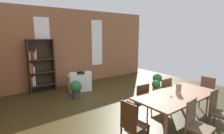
{
  "coord_description": "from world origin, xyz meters",
  "views": [
    {
      "loc": [
        -3.14,
        -3.25,
        2.14
      ],
      "look_at": [
        0.2,
        1.15,
        1.09
      ],
      "focal_mm": 27.97,
      "sensor_mm": 36.0,
      "label": 1
    }
  ],
  "objects_px": {
    "vase_on_table": "(179,89)",
    "dining_chair_far_right": "(163,93)",
    "bookshelf_tall": "(39,65)",
    "potted_plant_by_shelf": "(157,79)",
    "dining_chair_near_right": "(218,110)",
    "dining_chair_head_left": "(132,124)",
    "dining_chair_head_right": "(205,93)",
    "armchair_white": "(79,83)",
    "dining_table": "(177,97)",
    "dining_chair_near_left": "(196,124)",
    "potted_plant_window": "(156,86)",
    "potted_plant_corner": "(76,88)",
    "dining_chair_far_left": "(140,100)"
  },
  "relations": [
    {
      "from": "dining_chair_far_left",
      "to": "potted_plant_corner",
      "type": "distance_m",
      "value": 2.49
    },
    {
      "from": "bookshelf_tall",
      "to": "potted_plant_by_shelf",
      "type": "bearing_deg",
      "value": -27.99
    },
    {
      "from": "dining_chair_near_right",
      "to": "bookshelf_tall",
      "type": "bearing_deg",
      "value": 113.32
    },
    {
      "from": "dining_chair_head_right",
      "to": "dining_chair_head_left",
      "type": "distance_m",
      "value": 2.82
    },
    {
      "from": "dining_table",
      "to": "dining_chair_head_right",
      "type": "height_order",
      "value": "dining_chair_head_right"
    },
    {
      "from": "dining_chair_near_right",
      "to": "dining_chair_far_left",
      "type": "relative_size",
      "value": 1.0
    },
    {
      "from": "dining_chair_near_right",
      "to": "dining_chair_far_right",
      "type": "relative_size",
      "value": 1.0
    },
    {
      "from": "dining_chair_head_left",
      "to": "dining_chair_near_left",
      "type": "bearing_deg",
      "value": -37.21
    },
    {
      "from": "vase_on_table",
      "to": "potted_plant_corner",
      "type": "xyz_separation_m",
      "value": [
        -1.08,
        3.14,
        -0.58
      ]
    },
    {
      "from": "potted_plant_corner",
      "to": "dining_chair_far_left",
      "type": "bearing_deg",
      "value": -76.79
    },
    {
      "from": "dining_chair_near_right",
      "to": "armchair_white",
      "type": "xyz_separation_m",
      "value": [
        -1.01,
        4.56,
        -0.23
      ]
    },
    {
      "from": "dining_chair_near_right",
      "to": "dining_chair_head_right",
      "type": "distance_m",
      "value": 1.19
    },
    {
      "from": "dining_chair_head_right",
      "to": "dining_chair_far_right",
      "type": "relative_size",
      "value": 1.0
    },
    {
      "from": "dining_chair_head_left",
      "to": "armchair_white",
      "type": "xyz_separation_m",
      "value": [
        0.86,
        3.85,
        -0.23
      ]
    },
    {
      "from": "armchair_white",
      "to": "dining_chair_near_right",
      "type": "bearing_deg",
      "value": -77.53
    },
    {
      "from": "dining_chair_near_right",
      "to": "potted_plant_by_shelf",
      "type": "height_order",
      "value": "dining_chair_near_right"
    },
    {
      "from": "armchair_white",
      "to": "potted_plant_corner",
      "type": "relative_size",
      "value": 1.68
    },
    {
      "from": "potted_plant_corner",
      "to": "dining_chair_head_right",
      "type": "bearing_deg",
      "value": -51.96
    },
    {
      "from": "armchair_white",
      "to": "potted_plant_window",
      "type": "bearing_deg",
      "value": -43.07
    },
    {
      "from": "dining_chair_head_right",
      "to": "dining_chair_far_right",
      "type": "xyz_separation_m",
      "value": [
        -0.95,
        0.71,
        0.0
      ]
    },
    {
      "from": "dining_chair_near_right",
      "to": "dining_chair_far_right",
      "type": "height_order",
      "value": "same"
    },
    {
      "from": "dining_chair_head_left",
      "to": "dining_chair_far_right",
      "type": "relative_size",
      "value": 1.0
    },
    {
      "from": "vase_on_table",
      "to": "dining_chair_far_right",
      "type": "bearing_deg",
      "value": 59.86
    },
    {
      "from": "dining_table",
      "to": "vase_on_table",
      "type": "xyz_separation_m",
      "value": [
        0.04,
        -0.0,
        0.2
      ]
    },
    {
      "from": "dining_chair_head_right",
      "to": "potted_plant_by_shelf",
      "type": "relative_size",
      "value": 1.9
    },
    {
      "from": "bookshelf_tall",
      "to": "potted_plant_by_shelf",
      "type": "relative_size",
      "value": 3.91
    },
    {
      "from": "dining_chair_far_right",
      "to": "potted_plant_by_shelf",
      "type": "height_order",
      "value": "dining_chair_far_right"
    },
    {
      "from": "dining_chair_near_left",
      "to": "dining_chair_far_left",
      "type": "bearing_deg",
      "value": 89.97
    },
    {
      "from": "dining_chair_near_right",
      "to": "potted_plant_by_shelf",
      "type": "bearing_deg",
      "value": 59.08
    },
    {
      "from": "dining_table",
      "to": "armchair_white",
      "type": "height_order",
      "value": "dining_table"
    },
    {
      "from": "vase_on_table",
      "to": "dining_chair_near_right",
      "type": "distance_m",
      "value": 0.92
    },
    {
      "from": "dining_chair_near_right",
      "to": "bookshelf_tall",
      "type": "distance_m",
      "value": 5.76
    },
    {
      "from": "potted_plant_window",
      "to": "bookshelf_tall",
      "type": "bearing_deg",
      "value": 141.5
    },
    {
      "from": "potted_plant_window",
      "to": "vase_on_table",
      "type": "bearing_deg",
      "value": -129.85
    },
    {
      "from": "dining_chair_near_left",
      "to": "potted_plant_by_shelf",
      "type": "relative_size",
      "value": 1.9
    },
    {
      "from": "potted_plant_by_shelf",
      "to": "dining_chair_head_right",
      "type": "bearing_deg",
      "value": -110.79
    },
    {
      "from": "dining_chair_far_right",
      "to": "armchair_white",
      "type": "xyz_separation_m",
      "value": [
        -1.01,
        3.13,
        -0.23
      ]
    },
    {
      "from": "dining_chair_near_left",
      "to": "dining_chair_head_left",
      "type": "relative_size",
      "value": 1.0
    },
    {
      "from": "dining_table",
      "to": "potted_plant_window",
      "type": "height_order",
      "value": "dining_table"
    },
    {
      "from": "dining_chair_head_left",
      "to": "potted_plant_window",
      "type": "xyz_separation_m",
      "value": [
        3.0,
        1.86,
        -0.27
      ]
    },
    {
      "from": "dining_chair_near_right",
      "to": "dining_chair_head_left",
      "type": "bearing_deg",
      "value": 159.2
    },
    {
      "from": "potted_plant_by_shelf",
      "to": "vase_on_table",
      "type": "bearing_deg",
      "value": -133.75
    },
    {
      "from": "dining_table",
      "to": "potted_plant_window",
      "type": "relative_size",
      "value": 4.58
    },
    {
      "from": "dining_chair_near_right",
      "to": "dining_chair_head_left",
      "type": "xyz_separation_m",
      "value": [
        -1.87,
        0.71,
        0.0
      ]
    },
    {
      "from": "dining_chair_head_left",
      "to": "potted_plant_corner",
      "type": "relative_size",
      "value": 1.62
    },
    {
      "from": "vase_on_table",
      "to": "armchair_white",
      "type": "height_order",
      "value": "vase_on_table"
    },
    {
      "from": "dining_chair_far_left",
      "to": "armchair_white",
      "type": "relative_size",
      "value": 0.96
    },
    {
      "from": "dining_chair_far_left",
      "to": "potted_plant_window",
      "type": "height_order",
      "value": "dining_chair_far_left"
    },
    {
      "from": "dining_chair_far_left",
      "to": "dining_chair_near_left",
      "type": "bearing_deg",
      "value": -90.03
    },
    {
      "from": "dining_chair_head_right",
      "to": "bookshelf_tall",
      "type": "relative_size",
      "value": 0.49
    }
  ]
}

